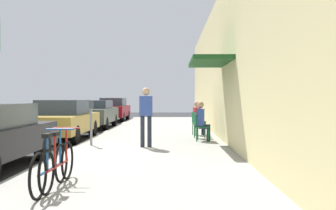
{
  "coord_description": "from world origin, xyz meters",
  "views": [
    {
      "loc": [
        2.87,
        -9.37,
        1.52
      ],
      "look_at": [
        2.68,
        5.97,
        1.24
      ],
      "focal_mm": 39.64,
      "sensor_mm": 36.0,
      "label": 1
    }
  ],
  "objects_px": {
    "cafe_chair_1": "(199,124)",
    "cafe_chair_2": "(197,122)",
    "bicycle_1": "(51,167)",
    "cafe_chair_0": "(201,125)",
    "parking_meter": "(91,119)",
    "parked_car_3": "(113,109)",
    "parked_car_2": "(94,113)",
    "pedestrian_standing": "(146,112)",
    "seated_patron_2": "(198,117)",
    "seated_patron_0": "(202,120)",
    "parked_car_1": "(63,120)",
    "bicycle_0": "(58,164)"
  },
  "relations": [
    {
      "from": "seated_patron_0",
      "to": "parked_car_2",
      "type": "bearing_deg",
      "value": 126.77
    },
    {
      "from": "parking_meter",
      "to": "bicycle_1",
      "type": "bearing_deg",
      "value": -83.87
    },
    {
      "from": "bicycle_0",
      "to": "bicycle_1",
      "type": "xyz_separation_m",
      "value": [
        -0.03,
        -0.26,
        0.0
      ]
    },
    {
      "from": "cafe_chair_1",
      "to": "pedestrian_standing",
      "type": "relative_size",
      "value": 0.51
    },
    {
      "from": "seated_patron_0",
      "to": "cafe_chair_2",
      "type": "relative_size",
      "value": 1.48
    },
    {
      "from": "parking_meter",
      "to": "seated_patron_2",
      "type": "xyz_separation_m",
      "value": [
        3.39,
        3.08,
        -0.07
      ]
    },
    {
      "from": "cafe_chair_1",
      "to": "cafe_chair_2",
      "type": "relative_size",
      "value": 1.0
    },
    {
      "from": "bicycle_1",
      "to": "cafe_chair_0",
      "type": "height_order",
      "value": "bicycle_1"
    },
    {
      "from": "parked_car_2",
      "to": "parked_car_3",
      "type": "bearing_deg",
      "value": 90.0
    },
    {
      "from": "cafe_chair_0",
      "to": "cafe_chair_1",
      "type": "distance_m",
      "value": 0.78
    },
    {
      "from": "cafe_chair_0",
      "to": "seated_patron_2",
      "type": "height_order",
      "value": "seated_patron_2"
    },
    {
      "from": "parked_car_1",
      "to": "seated_patron_0",
      "type": "xyz_separation_m",
      "value": [
        4.94,
        -1.22,
        0.07
      ]
    },
    {
      "from": "seated_patron_0",
      "to": "cafe_chair_1",
      "type": "distance_m",
      "value": 0.81
    },
    {
      "from": "parked_car_3",
      "to": "bicycle_1",
      "type": "distance_m",
      "value": 19.23
    },
    {
      "from": "parked_car_1",
      "to": "seated_patron_2",
      "type": "distance_m",
      "value": 4.99
    },
    {
      "from": "cafe_chair_0",
      "to": "cafe_chair_2",
      "type": "distance_m",
      "value": 1.89
    },
    {
      "from": "cafe_chair_2",
      "to": "seated_patron_0",
      "type": "bearing_deg",
      "value": -88.23
    },
    {
      "from": "parking_meter",
      "to": "cafe_chair_1",
      "type": "height_order",
      "value": "parking_meter"
    },
    {
      "from": "parking_meter",
      "to": "cafe_chair_0",
      "type": "height_order",
      "value": "parking_meter"
    },
    {
      "from": "parking_meter",
      "to": "parked_car_3",
      "type": "bearing_deg",
      "value": 96.45
    },
    {
      "from": "parked_car_2",
      "to": "cafe_chair_2",
      "type": "distance_m",
      "value": 6.79
    },
    {
      "from": "bicycle_1",
      "to": "seated_patron_2",
      "type": "relative_size",
      "value": 1.33
    },
    {
      "from": "cafe_chair_1",
      "to": "seated_patron_0",
      "type": "bearing_deg",
      "value": -85.73
    },
    {
      "from": "seated_patron_2",
      "to": "parked_car_1",
      "type": "bearing_deg",
      "value": -172.03
    },
    {
      "from": "parked_car_3",
      "to": "bicycle_0",
      "type": "height_order",
      "value": "parked_car_3"
    },
    {
      "from": "parked_car_3",
      "to": "bicycle_1",
      "type": "height_order",
      "value": "parked_car_3"
    },
    {
      "from": "seated_patron_2",
      "to": "pedestrian_standing",
      "type": "relative_size",
      "value": 0.76
    },
    {
      "from": "parked_car_2",
      "to": "cafe_chair_0",
      "type": "xyz_separation_m",
      "value": [
        4.88,
        -6.6,
        -0.12
      ]
    },
    {
      "from": "bicycle_0",
      "to": "cafe_chair_0",
      "type": "bearing_deg",
      "value": 66.67
    },
    {
      "from": "parked_car_3",
      "to": "cafe_chair_2",
      "type": "bearing_deg",
      "value": -65.34
    },
    {
      "from": "parked_car_2",
      "to": "cafe_chair_1",
      "type": "distance_m",
      "value": 7.6
    },
    {
      "from": "bicycle_1",
      "to": "cafe_chair_0",
      "type": "xyz_separation_m",
      "value": [
        2.75,
        6.58,
        0.14
      ]
    },
    {
      "from": "bicycle_1",
      "to": "seated_patron_2",
      "type": "xyz_separation_m",
      "value": [
        2.81,
        8.48,
        0.34
      ]
    },
    {
      "from": "bicycle_1",
      "to": "seated_patron_0",
      "type": "bearing_deg",
      "value": 66.81
    },
    {
      "from": "cafe_chair_0",
      "to": "cafe_chair_2",
      "type": "xyz_separation_m",
      "value": [
        0.0,
        1.89,
        0.0
      ]
    },
    {
      "from": "parked_car_1",
      "to": "seated_patron_2",
      "type": "bearing_deg",
      "value": 7.97
    },
    {
      "from": "parked_car_1",
      "to": "parking_meter",
      "type": "distance_m",
      "value": 2.85
    },
    {
      "from": "seated_patron_0",
      "to": "cafe_chair_1",
      "type": "relative_size",
      "value": 1.48
    },
    {
      "from": "parked_car_1",
      "to": "cafe_chair_2",
      "type": "xyz_separation_m",
      "value": [
        4.88,
        0.68,
        -0.12
      ]
    },
    {
      "from": "parked_car_2",
      "to": "pedestrian_standing",
      "type": "relative_size",
      "value": 2.59
    },
    {
      "from": "cafe_chair_0",
      "to": "cafe_chair_2",
      "type": "height_order",
      "value": "same"
    },
    {
      "from": "seated_patron_2",
      "to": "cafe_chair_0",
      "type": "bearing_deg",
      "value": -91.78
    },
    {
      "from": "parked_car_1",
      "to": "bicycle_0",
      "type": "relative_size",
      "value": 2.57
    },
    {
      "from": "parked_car_1",
      "to": "pedestrian_standing",
      "type": "xyz_separation_m",
      "value": [
        3.21,
        -2.8,
        0.38
      ]
    },
    {
      "from": "parked_car_3",
      "to": "bicycle_0",
      "type": "xyz_separation_m",
      "value": [
        2.16,
        -18.86,
        -0.3
      ]
    },
    {
      "from": "parked_car_2",
      "to": "cafe_chair_2",
      "type": "bearing_deg",
      "value": -43.96
    },
    {
      "from": "parked_car_3",
      "to": "cafe_chair_0",
      "type": "distance_m",
      "value": 13.45
    },
    {
      "from": "seated_patron_0",
      "to": "seated_patron_2",
      "type": "relative_size",
      "value": 1.0
    },
    {
      "from": "bicycle_1",
      "to": "cafe_chair_2",
      "type": "relative_size",
      "value": 1.97
    },
    {
      "from": "parked_car_1",
      "to": "cafe_chair_0",
      "type": "height_order",
      "value": "parked_car_1"
    }
  ]
}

